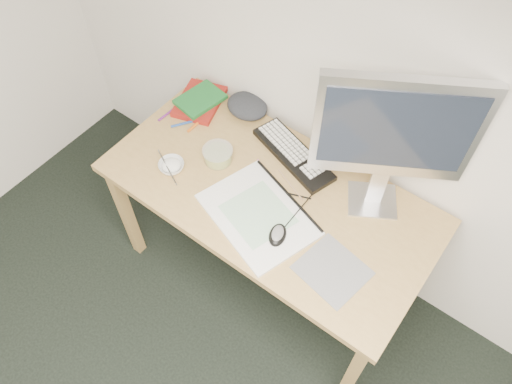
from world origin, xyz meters
TOP-DOWN VIEW (x-y plane):
  - desk at (-0.24, 1.43)m, footprint 1.40×0.70m
  - mousepad at (0.16, 1.28)m, footprint 0.27×0.26m
  - sketchpad at (-0.21, 1.31)m, footprint 0.53×0.44m
  - keyboard at (-0.27, 1.65)m, footprint 0.44×0.26m
  - monitor at (0.12, 1.65)m, footprint 0.50×0.32m
  - mouse at (-0.08, 1.27)m, footprint 0.10×0.12m
  - rice_bowl at (-0.65, 1.28)m, footprint 0.13×0.13m
  - chopsticks at (-0.64, 1.25)m, footprint 0.19×0.10m
  - fruit_tub at (-0.52, 1.44)m, footprint 0.14×0.14m
  - book_red at (-0.81, 1.65)m, footprint 0.26×0.30m
  - book_green at (-0.80, 1.65)m, footprint 0.19×0.24m
  - cloth_lump at (-0.60, 1.75)m, footprint 0.19×0.17m
  - pencil_pink at (-0.30, 1.51)m, footprint 0.17×0.07m
  - pencil_tan at (-0.19, 1.51)m, footprint 0.18×0.08m
  - pencil_black at (-0.16, 1.47)m, footprint 0.17×0.07m
  - marker_blue at (-0.78, 1.50)m, footprint 0.08×0.11m
  - marker_orange at (-0.73, 1.54)m, footprint 0.02×0.13m
  - marker_purple at (-0.88, 1.50)m, footprint 0.02×0.12m

SIDE VIEW (x-z plane):
  - desk at x=-0.24m, z-range 0.29..1.04m
  - mousepad at x=0.16m, z-range 0.75..0.75m
  - pencil_pink at x=-0.30m, z-range 0.75..0.76m
  - pencil_black at x=-0.16m, z-range 0.75..0.76m
  - pencil_tan at x=-0.19m, z-range 0.75..0.76m
  - marker_purple at x=-0.88m, z-range 0.75..0.76m
  - marker_blue at x=-0.78m, z-range 0.75..0.76m
  - marker_orange at x=-0.73m, z-range 0.75..0.76m
  - sketchpad at x=-0.21m, z-range 0.75..0.76m
  - keyboard at x=-0.27m, z-range 0.75..0.78m
  - book_red at x=-0.81m, z-range 0.75..0.78m
  - rice_bowl at x=-0.65m, z-range 0.75..0.78m
  - mouse at x=-0.08m, z-range 0.76..0.80m
  - fruit_tub at x=-0.52m, z-range 0.75..0.81m
  - cloth_lump at x=-0.60m, z-range 0.75..0.82m
  - book_green at x=-0.80m, z-range 0.78..0.79m
  - chopsticks at x=-0.64m, z-range 0.78..0.80m
  - monitor at x=0.12m, z-range 0.83..1.49m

